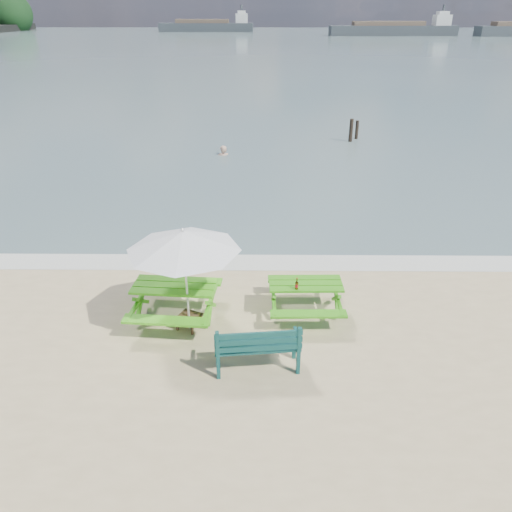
{
  "coord_description": "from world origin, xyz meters",
  "views": [
    {
      "loc": [
        0.37,
        -7.0,
        6.02
      ],
      "look_at": [
        0.27,
        3.0,
        1.0
      ],
      "focal_mm": 35.0,
      "sensor_mm": 36.0,
      "label": 1
    }
  ],
  "objects_px": {
    "picnic_table_right": "(305,298)",
    "side_table": "(189,322)",
    "beer_bottle": "(297,286)",
    "swimmer": "(223,164)",
    "patio_umbrella": "(183,241)",
    "picnic_table_left": "(176,302)",
    "park_bench": "(257,355)"
  },
  "relations": [
    {
      "from": "beer_bottle",
      "to": "picnic_table_left",
      "type": "bearing_deg",
      "value": 179.71
    },
    {
      "from": "park_bench",
      "to": "beer_bottle",
      "type": "xyz_separation_m",
      "value": [
        0.8,
        1.61,
        0.54
      ]
    },
    {
      "from": "picnic_table_right",
      "to": "picnic_table_left",
      "type": "bearing_deg",
      "value": -174.59
    },
    {
      "from": "beer_bottle",
      "to": "swimmer",
      "type": "distance_m",
      "value": 13.51
    },
    {
      "from": "park_bench",
      "to": "picnic_table_left",
      "type": "bearing_deg",
      "value": 137.09
    },
    {
      "from": "picnic_table_right",
      "to": "side_table",
      "type": "bearing_deg",
      "value": -165.76
    },
    {
      "from": "picnic_table_left",
      "to": "side_table",
      "type": "distance_m",
      "value": 0.54
    },
    {
      "from": "patio_umbrella",
      "to": "swimmer",
      "type": "xyz_separation_m",
      "value": [
        -0.24,
        13.57,
        -2.45
      ]
    },
    {
      "from": "picnic_table_left",
      "to": "side_table",
      "type": "relative_size",
      "value": 3.46
    },
    {
      "from": "side_table",
      "to": "picnic_table_right",
      "type": "bearing_deg",
      "value": 14.24
    },
    {
      "from": "swimmer",
      "to": "park_bench",
      "type": "bearing_deg",
      "value": -83.6
    },
    {
      "from": "picnic_table_left",
      "to": "side_table",
      "type": "xyz_separation_m",
      "value": [
        0.32,
        -0.36,
        -0.24
      ]
    },
    {
      "from": "park_bench",
      "to": "swimmer",
      "type": "distance_m",
      "value": 14.94
    },
    {
      "from": "park_bench",
      "to": "picnic_table_right",
      "type": "bearing_deg",
      "value": 61.65
    },
    {
      "from": "park_bench",
      "to": "swimmer",
      "type": "height_order",
      "value": "park_bench"
    },
    {
      "from": "picnic_table_left",
      "to": "beer_bottle",
      "type": "xyz_separation_m",
      "value": [
        2.55,
        -0.01,
        0.44
      ]
    },
    {
      "from": "side_table",
      "to": "patio_umbrella",
      "type": "bearing_deg",
      "value": -90.0
    },
    {
      "from": "patio_umbrella",
      "to": "beer_bottle",
      "type": "distance_m",
      "value": 2.55
    },
    {
      "from": "side_table",
      "to": "patio_umbrella",
      "type": "relative_size",
      "value": 0.2
    },
    {
      "from": "picnic_table_right",
      "to": "park_bench",
      "type": "height_order",
      "value": "park_bench"
    },
    {
      "from": "beer_bottle",
      "to": "swimmer",
      "type": "relative_size",
      "value": 0.15
    },
    {
      "from": "patio_umbrella",
      "to": "swimmer",
      "type": "height_order",
      "value": "patio_umbrella"
    },
    {
      "from": "picnic_table_right",
      "to": "side_table",
      "type": "distance_m",
      "value": 2.53
    },
    {
      "from": "picnic_table_right",
      "to": "park_bench",
      "type": "bearing_deg",
      "value": -118.35
    },
    {
      "from": "picnic_table_right",
      "to": "beer_bottle",
      "type": "relative_size",
      "value": 6.72
    },
    {
      "from": "beer_bottle",
      "to": "patio_umbrella",
      "type": "bearing_deg",
      "value": -171.19
    },
    {
      "from": "picnic_table_left",
      "to": "picnic_table_right",
      "type": "distance_m",
      "value": 2.78
    },
    {
      "from": "picnic_table_left",
      "to": "park_bench",
      "type": "relative_size",
      "value": 1.28
    },
    {
      "from": "beer_bottle",
      "to": "picnic_table_right",
      "type": "bearing_deg",
      "value": 52.25
    },
    {
      "from": "picnic_table_right",
      "to": "side_table",
      "type": "height_order",
      "value": "picnic_table_right"
    },
    {
      "from": "side_table",
      "to": "patio_umbrella",
      "type": "height_order",
      "value": "patio_umbrella"
    },
    {
      "from": "picnic_table_right",
      "to": "patio_umbrella",
      "type": "relative_size",
      "value": 0.59
    }
  ]
}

